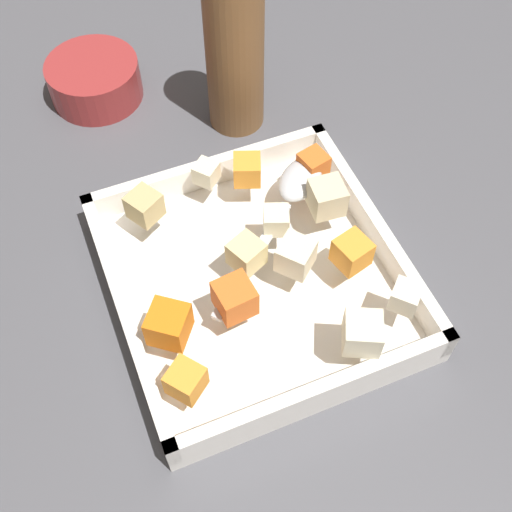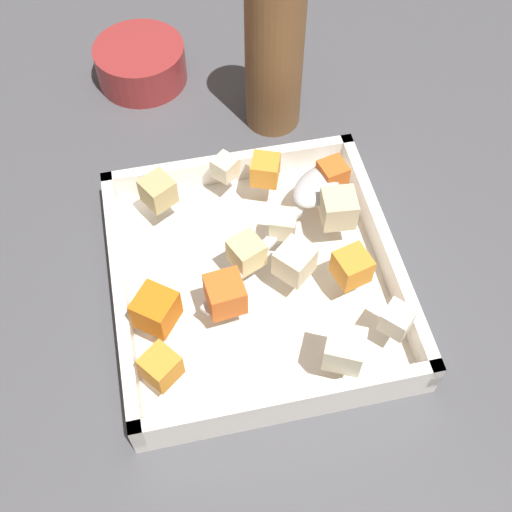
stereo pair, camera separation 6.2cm
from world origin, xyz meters
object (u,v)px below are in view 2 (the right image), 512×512
Objects in this scene: baking_dish at (256,280)px; pepper_mill at (274,53)px; small_prep_bowl at (141,63)px; serving_spoon at (309,195)px.

baking_dish is 1.33× the size of pepper_mill.
pepper_mill is at bearing 54.65° from small_prep_bowl.
small_prep_bowl is at bearing -102.66° from serving_spoon.
small_prep_bowl is (-0.28, -0.15, -0.03)m from serving_spoon.
baking_dish and small_prep_bowl have the same top height.
serving_spoon is at bearing 132.40° from baking_dish.
pepper_mill is (-0.17, 0.00, 0.04)m from serving_spoon.
baking_dish is at bearing -16.76° from pepper_mill.
baking_dish is at bearing 12.75° from small_prep_bowl.
pepper_mill is (-0.23, 0.07, 0.08)m from baking_dish.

